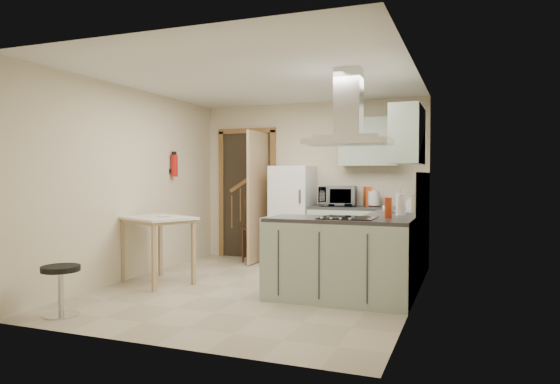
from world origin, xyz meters
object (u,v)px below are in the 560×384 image
at_px(extractor_hood, 348,142).
at_px(drop_leaf_table, 157,250).
at_px(stool, 61,290).
at_px(fridge, 293,215).
at_px(peninsula, 339,259).
at_px(microwave, 338,196).
at_px(bentwood_chair, 255,228).

relative_size(extractor_hood, drop_leaf_table, 1.00).
xyz_separation_m(extractor_hood, stool, (-2.48, -1.52, -1.47)).
xyz_separation_m(fridge, peninsula, (1.22, -1.98, -0.30)).
height_order(peninsula, stool, peninsula).
relative_size(extractor_hood, microwave, 1.67).
relative_size(peninsula, stool, 3.16).
xyz_separation_m(peninsula, extractor_hood, (0.10, 0.00, 1.27)).
xyz_separation_m(bentwood_chair, microwave, (1.37, -0.03, 0.53)).
bearing_deg(microwave, fridge, 172.87).
bearing_deg(drop_leaf_table, extractor_hood, 23.49).
distance_m(fridge, drop_leaf_table, 2.26).
bearing_deg(extractor_hood, peninsula, 180.00).
bearing_deg(extractor_hood, drop_leaf_table, 178.88).
height_order(peninsula, microwave, microwave).
bearing_deg(stool, bentwood_chair, 82.18).
height_order(bentwood_chair, microwave, microwave).
bearing_deg(drop_leaf_table, peninsula, 23.44).
xyz_separation_m(fridge, extractor_hood, (1.32, -1.98, 0.97)).
bearing_deg(extractor_hood, microwave, 107.24).
height_order(fridge, extractor_hood, extractor_hood).
height_order(drop_leaf_table, stool, drop_leaf_table).
relative_size(fridge, bentwood_chair, 1.45).
bearing_deg(extractor_hood, stool, -148.43).
bearing_deg(fridge, peninsula, -58.26).
relative_size(extractor_hood, stool, 1.84).
xyz_separation_m(drop_leaf_table, bentwood_chair, (0.47, 1.98, 0.10)).
relative_size(fridge, microwave, 2.79).
relative_size(extractor_hood, bentwood_chair, 0.87).
bearing_deg(drop_leaf_table, fridge, 84.24).
bearing_deg(extractor_hood, fridge, 123.79).
height_order(bentwood_chair, stool, bentwood_chair).
height_order(extractor_hood, stool, extractor_hood).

